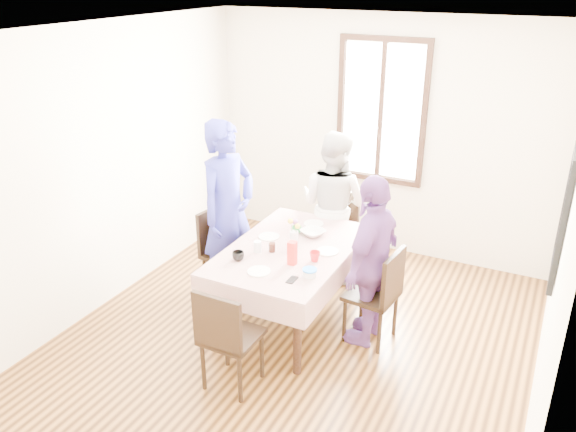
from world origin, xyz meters
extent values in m
plane|color=black|center=(0.00, 0.00, 0.00)|extent=(4.50, 4.50, 0.00)
plane|color=beige|center=(0.00, 2.25, 1.35)|extent=(4.00, 0.00, 4.00)
plane|color=beige|center=(2.00, 0.00, 1.35)|extent=(0.00, 4.50, 4.50)
cube|color=black|center=(0.00, 2.23, 1.65)|extent=(1.02, 0.06, 1.62)
cube|color=white|center=(0.00, 2.24, 1.65)|extent=(0.90, 0.02, 1.50)
cube|color=red|center=(1.98, 0.30, 1.55)|extent=(0.04, 0.76, 0.96)
cube|color=black|center=(-0.19, 0.34, 0.38)|extent=(0.94, 1.52, 0.75)
cube|color=#520B09|center=(-0.19, 0.34, 0.76)|extent=(1.06, 1.64, 0.01)
cube|color=black|center=(-0.97, 0.49, 0.46)|extent=(0.47, 0.47, 0.91)
cube|color=black|center=(0.59, 0.39, 0.46)|extent=(0.46, 0.46, 0.91)
cube|color=black|center=(-0.19, 1.39, 0.46)|extent=(0.44, 0.44, 0.91)
cube|color=black|center=(-0.19, -0.70, 0.46)|extent=(0.42, 0.42, 0.91)
imported|color=navy|center=(-0.95, 0.49, 0.92)|extent=(0.57, 0.75, 1.84)
imported|color=beige|center=(-0.19, 1.37, 0.80)|extent=(0.88, 0.75, 1.61)
imported|color=#66397B|center=(0.57, 0.39, 0.79)|extent=(0.47, 0.95, 1.57)
imported|color=black|center=(-0.50, -0.08, 0.80)|extent=(0.13, 0.13, 0.08)
imported|color=red|center=(0.11, 0.21, 0.81)|extent=(0.14, 0.14, 0.09)
imported|color=#0C7226|center=(-0.28, 0.67, 0.80)|extent=(0.09, 0.09, 0.07)
imported|color=white|center=(-0.12, 0.69, 0.79)|extent=(0.30, 0.30, 0.06)
cube|color=red|center=(-0.04, 0.07, 0.87)|extent=(0.07, 0.07, 0.21)
cylinder|color=white|center=(0.18, -0.06, 0.79)|extent=(0.11, 0.11, 0.06)
cylinder|color=black|center=(-0.31, 0.20, 0.80)|extent=(0.06, 0.06, 0.08)
cylinder|color=silver|center=(-0.42, 0.15, 0.81)|extent=(0.07, 0.07, 0.10)
cube|color=black|center=(0.08, -0.18, 0.77)|extent=(0.06, 0.13, 0.01)
cylinder|color=silver|center=(-0.17, 0.38, 0.84)|extent=(0.08, 0.08, 0.16)
cylinder|color=white|center=(-0.48, 0.46, 0.77)|extent=(0.20, 0.20, 0.01)
cylinder|color=white|center=(0.14, 0.42, 0.77)|extent=(0.20, 0.20, 0.01)
cylinder|color=white|center=(-0.22, 0.92, 0.77)|extent=(0.20, 0.20, 0.01)
cylinder|color=white|center=(-0.23, -0.18, 0.77)|extent=(0.20, 0.20, 0.01)
cylinder|color=blue|center=(0.18, -0.06, 0.82)|extent=(0.12, 0.12, 0.01)
camera|label=1|loc=(1.90, -3.91, 3.13)|focal=36.11mm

